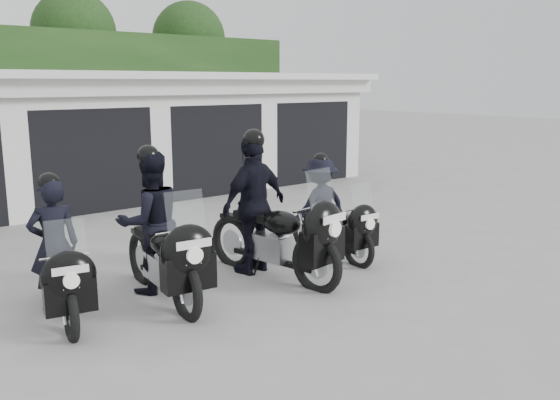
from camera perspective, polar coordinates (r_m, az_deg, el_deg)
ground at (r=8.59m, az=-2.90°, el=-7.31°), size 80.00×80.00×0.00m
garage_block at (r=15.44m, az=-21.16°, el=5.66°), size 16.40×6.80×2.96m
background_vegetation at (r=20.15m, az=-24.91°, el=10.36°), size 20.00×3.90×5.80m
police_bike_a at (r=7.41m, az=-20.58°, el=-5.48°), size 0.83×1.99×1.75m
police_bike_b at (r=7.76m, az=-11.77°, el=-3.05°), size 0.98×2.31×2.01m
police_bike_c at (r=8.41m, az=-1.49°, el=-1.25°), size 1.26×2.47×2.16m
police_bike_d at (r=9.46m, az=4.44°, el=-1.06°), size 1.04×1.94×1.69m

